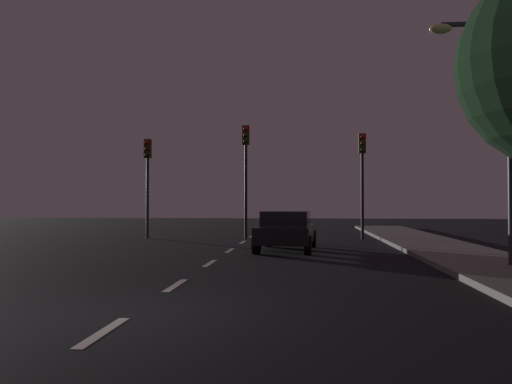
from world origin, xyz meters
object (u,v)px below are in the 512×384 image
(car_stopped_ahead, at_px, (286,230))
(traffic_signal_right, at_px, (362,165))
(traffic_signal_left, at_px, (148,169))
(traffic_signal_center, at_px, (246,160))
(street_lamp_right, at_px, (496,116))

(car_stopped_ahead, bearing_deg, traffic_signal_right, 59.93)
(traffic_signal_left, height_order, traffic_signal_center, traffic_signal_center)
(car_stopped_ahead, height_order, street_lamp_right, street_lamp_right)
(traffic_signal_center, bearing_deg, traffic_signal_right, -0.01)
(traffic_signal_center, relative_size, car_stopped_ahead, 1.31)
(traffic_signal_right, relative_size, car_stopped_ahead, 1.20)
(traffic_signal_left, relative_size, traffic_signal_center, 0.89)
(car_stopped_ahead, relative_size, street_lamp_right, 0.64)
(traffic_signal_left, distance_m, traffic_signal_center, 4.73)
(traffic_signal_center, height_order, traffic_signal_right, traffic_signal_center)
(car_stopped_ahead, bearing_deg, traffic_signal_center, 110.35)
(car_stopped_ahead, distance_m, street_lamp_right, 7.88)
(traffic_signal_left, height_order, car_stopped_ahead, traffic_signal_left)
(traffic_signal_center, distance_m, car_stopped_ahead, 6.73)
(traffic_signal_left, relative_size, street_lamp_right, 0.75)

